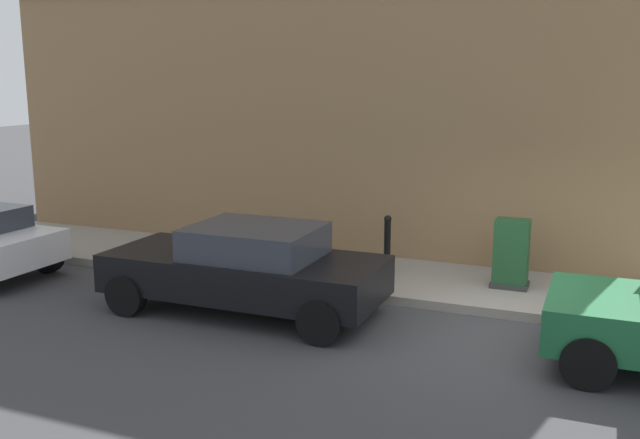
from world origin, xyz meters
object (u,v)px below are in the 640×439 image
at_px(utility_cabinet, 511,256).
at_px(bollard_near_cabinet, 387,242).
at_px(car_black, 247,267).
at_px(bollard_far_kerb, 278,247).

bearing_deg(utility_cabinet, bollard_near_cabinet, 87.37).
distance_m(utility_cabinet, bollard_near_cabinet, 2.18).
height_order(car_black, bollard_near_cabinet, car_black).
distance_m(car_black, utility_cabinet, 4.39).
bearing_deg(car_black, bollard_far_kerb, -84.31).
distance_m(car_black, bollard_far_kerb, 1.43).
height_order(bollard_near_cabinet, bollard_far_kerb, same).
height_order(utility_cabinet, bollard_near_cabinet, utility_cabinet).
bearing_deg(bollard_near_cabinet, bollard_far_kerb, 124.38).
height_order(car_black, utility_cabinet, car_black).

